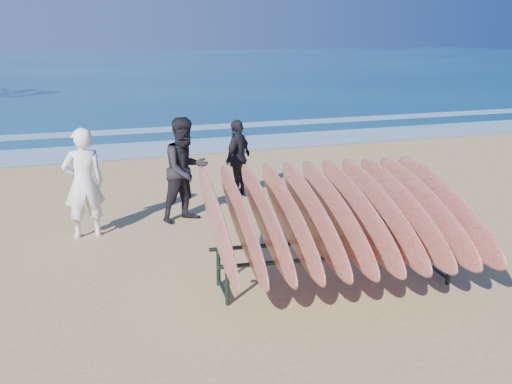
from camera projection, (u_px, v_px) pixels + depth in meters
ground at (276, 271)px, 8.96m from camera, size 120.00×120.00×0.00m
ocean at (47, 67)px, 58.81m from camera, size 160.00×160.00×0.00m
foam_near at (140, 150)px, 18.02m from camera, size 160.00×160.00×0.00m
foam_far at (120, 132)px, 21.19m from camera, size 160.00×160.00×0.00m
surfboard_rack at (335, 214)px, 8.24m from camera, size 3.57×3.46×1.62m
person_white at (83, 183)px, 10.25m from camera, size 0.67×0.46×1.79m
person_dark_a at (185, 170)px, 11.12m from camera, size 1.07×0.94×1.83m
person_dark_b at (238, 158)px, 12.89m from camera, size 0.92×0.90×1.55m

